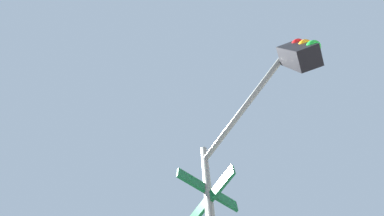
% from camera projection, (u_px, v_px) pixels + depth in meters
% --- Properties ---
extents(traffic_signal_near, '(1.87, 2.43, 5.94)m').
position_uv_depth(traffic_signal_near, '(260.00, 153.00, 2.96)').
color(traffic_signal_near, slate).
rests_on(traffic_signal_near, ground_plane).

